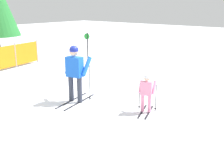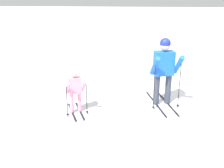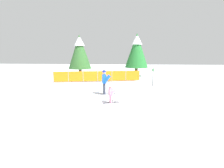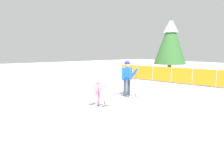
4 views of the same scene
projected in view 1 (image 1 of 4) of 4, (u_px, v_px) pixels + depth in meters
The scene contains 4 objects.
ground_plane at pixel (79, 98), 8.78m from camera, with size 60.00×60.00×0.00m, color white.
skier_adult at pixel (75, 69), 8.20m from camera, with size 1.64×0.80×1.69m.
skier_child at pixel (146, 90), 7.47m from camera, with size 1.03×0.61×1.08m.
trail_marker at pixel (87, 46), 12.96m from camera, with size 0.09×0.28×1.56m.
Camera 1 is at (-5.74, -6.12, 2.84)m, focal length 45.00 mm.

